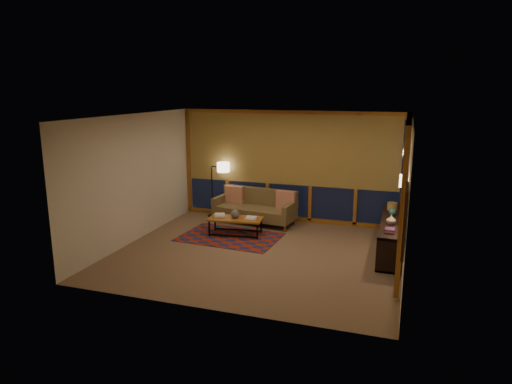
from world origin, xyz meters
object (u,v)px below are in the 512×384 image
(coffee_table, at_px, (236,226))
(bookshelf, at_px, (390,235))
(floor_lamp, at_px, (212,189))
(sofa, at_px, (254,207))

(coffee_table, xyz_separation_m, bookshelf, (3.32, 0.08, 0.12))
(coffee_table, height_order, floor_lamp, floor_lamp)
(bookshelf, bearing_deg, coffee_table, -178.67)
(floor_lamp, bearing_deg, bookshelf, -11.44)
(sofa, distance_m, coffee_table, 1.04)
(coffee_table, bearing_deg, sofa, 77.31)
(sofa, bearing_deg, floor_lamp, 175.64)
(coffee_table, bearing_deg, bookshelf, -5.55)
(sofa, relative_size, floor_lamp, 1.38)
(coffee_table, distance_m, floor_lamp, 1.78)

